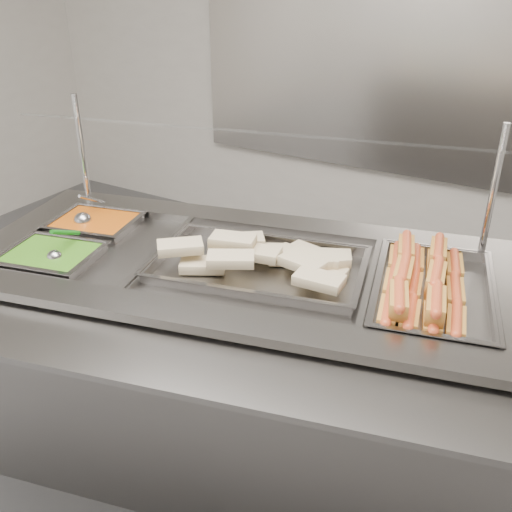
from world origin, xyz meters
The scene contains 13 objects.
ground centered at (0.00, 0.00, 0.00)m, with size 6.00×6.00×0.00m, color #565659.
back_panel centered at (0.00, 2.45, 1.20)m, with size 3.00×0.04×1.20m, color #9B9691.
steam_counter centered at (0.05, 0.35, 0.46)m, with size 2.08×1.30×0.93m.
tray_rail centered at (0.18, -0.16, 0.87)m, with size 1.86×0.80×0.05m.
sneeze_guard centered at (0.00, 0.57, 1.30)m, with size 1.72×0.70×0.45m.
pan_hotdogs centered at (0.67, 0.51, 0.88)m, with size 0.48×0.63×0.10m.
pan_wraps centered at (0.11, 0.37, 0.90)m, with size 0.78×0.57×0.07m.
pan_beans centered at (-0.63, 0.34, 0.88)m, with size 0.36×0.31×0.10m.
pan_peas centered at (-0.56, 0.05, 0.88)m, with size 0.36×0.31×0.10m.
hotdogs_in_buns centered at (0.64, 0.50, 0.93)m, with size 0.36×0.57×0.12m.
tortilla_wraps centered at (0.15, 0.41, 0.94)m, with size 0.65×0.45×0.10m.
ladle centered at (-0.67, 0.31, 0.93)m, with size 0.08×0.20×0.15m.
serving_spoon centered at (-0.53, 0.05, 0.93)m, with size 0.08×0.19×0.13m.
Camera 1 is at (0.98, -1.13, 1.84)m, focal length 40.00 mm.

